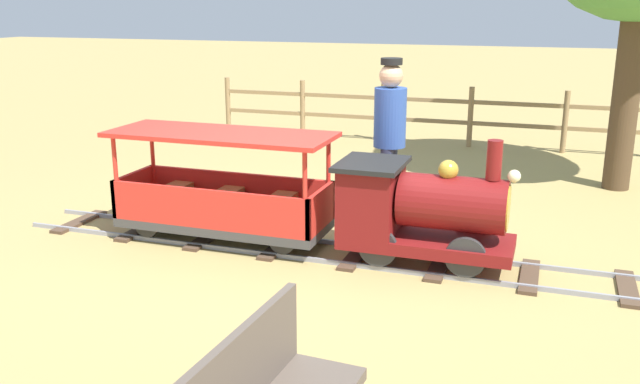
{
  "coord_description": "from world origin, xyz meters",
  "views": [
    {
      "loc": [
        5.29,
        2.15,
        2.11
      ],
      "look_at": [
        0.0,
        0.32,
        0.55
      ],
      "focal_mm": 38.37,
      "sensor_mm": 36.0,
      "label": 1
    }
  ],
  "objects": [
    {
      "name": "ground_plane",
      "position": [
        0.0,
        0.0,
        0.0
      ],
      "size": [
        60.0,
        60.0,
        0.0
      ],
      "primitive_type": "plane",
      "color": "#A38C51"
    },
    {
      "name": "track",
      "position": [
        0.0,
        0.29,
        0.02
      ],
      "size": [
        0.7,
        5.7,
        0.04
      ],
      "color": "gray",
      "rests_on": "ground_plane"
    },
    {
      "name": "locomotive",
      "position": [
        0.0,
        1.16,
        0.49
      ],
      "size": [
        0.66,
        1.45,
        1.05
      ],
      "color": "maroon",
      "rests_on": "ground_plane"
    },
    {
      "name": "passenger_car",
      "position": [
        0.0,
        -0.61,
        0.42
      ],
      "size": [
        0.76,
        2.0,
        0.97
      ],
      "color": "#3F3F3F",
      "rests_on": "ground_plane"
    },
    {
      "name": "conductor_person",
      "position": [
        -0.87,
        0.71,
        0.96
      ],
      "size": [
        0.3,
        0.3,
        1.62
      ],
      "color": "#282D47",
      "rests_on": "ground_plane"
    },
    {
      "name": "fence_section",
      "position": [
        -5.02,
        0.29,
        0.48
      ],
      "size": [
        0.08,
        6.78,
        0.9
      ],
      "color": "#93754C",
      "rests_on": "ground_plane"
    }
  ]
}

